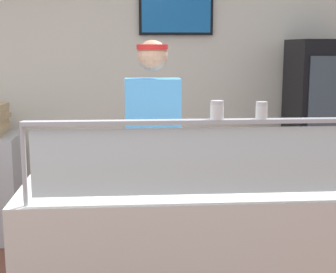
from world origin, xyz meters
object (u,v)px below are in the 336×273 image
(worker_figure, at_px, (154,149))
(drink_fridge, at_px, (323,136))
(parmesan_shaker, at_px, (217,111))
(pizza_tray, at_px, (148,179))
(pizza_server, at_px, (153,176))
(pepper_flake_shaker, at_px, (261,111))

(worker_figure, bearing_deg, drink_fridge, 32.97)
(parmesan_shaker, bearing_deg, drink_fridge, 56.91)
(pizza_tray, bearing_deg, pizza_server, -33.04)
(pizza_server, bearing_deg, worker_figure, 72.22)
(pizza_server, distance_m, drink_fridge, 2.41)
(parmesan_shaker, xyz_separation_m, drink_fridge, (1.37, 2.11, -0.52))
(pepper_flake_shaker, distance_m, worker_figure, 1.22)
(pizza_tray, bearing_deg, worker_figure, 84.64)
(parmesan_shaker, xyz_separation_m, pepper_flake_shaker, (0.22, 0.00, -0.00))
(parmesan_shaker, distance_m, pepper_flake_shaker, 0.22)
(pizza_server, distance_m, parmesan_shaker, 0.63)
(pizza_tray, distance_m, drink_fridge, 2.42)
(pizza_tray, height_order, parmesan_shaker, parmesan_shaker)
(pizza_server, bearing_deg, parmesan_shaker, -66.50)
(parmesan_shaker, bearing_deg, pepper_flake_shaker, 0.00)
(parmesan_shaker, height_order, worker_figure, worker_figure)
(worker_figure, distance_m, drink_fridge, 1.95)
(parmesan_shaker, relative_size, drink_fridge, 0.05)
(pepper_flake_shaker, height_order, worker_figure, worker_figure)
(pizza_server, relative_size, drink_fridge, 0.16)
(pepper_flake_shaker, distance_m, drink_fridge, 2.45)
(parmesan_shaker, bearing_deg, worker_figure, 104.18)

